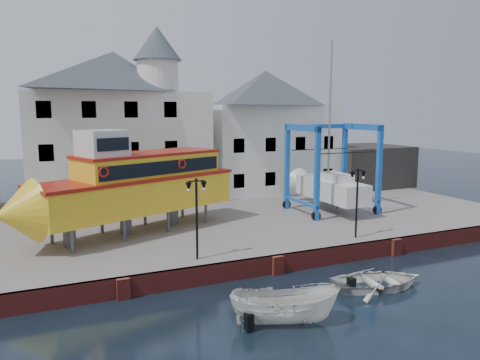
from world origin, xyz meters
name	(u,v)px	position (x,y,z in m)	size (l,w,h in m)	color
ground	(277,274)	(0.00, 0.00, 0.00)	(140.00, 140.00, 0.00)	black
hardstanding	(206,220)	(0.00, 11.00, 0.50)	(44.00, 22.00, 1.00)	slate
quay_wall	(276,264)	(0.00, 0.10, 0.50)	(44.00, 0.47, 1.00)	maroon
building_white_main	(118,125)	(-4.87, 18.39, 7.34)	(14.00, 8.30, 14.00)	silver
building_white_right	(265,131)	(9.00, 19.00, 6.60)	(12.00, 8.00, 11.20)	silver
shed_dark	(362,166)	(19.00, 17.00, 3.00)	(8.00, 7.00, 4.00)	black
lamp_post_left	(196,198)	(-4.00, 1.20, 4.17)	(1.12, 0.32, 4.20)	black
lamp_post_right	(357,185)	(6.00, 1.20, 4.17)	(1.12, 0.32, 4.20)	black
tour_boat	(125,186)	(-6.40, 7.51, 4.03)	(15.02, 8.70, 6.43)	#59595E
travel_lift	(326,182)	(8.94, 8.70, 3.10)	(5.98, 8.37, 12.56)	blue
motorboat_a	(285,324)	(-2.50, -5.23, 0.00)	(1.68, 4.46, 1.72)	silver
motorboat_b	(378,288)	(3.55, -3.72, 0.00)	(3.24, 4.54, 0.94)	silver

